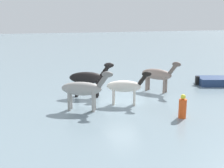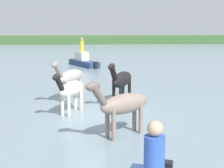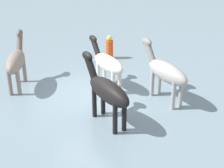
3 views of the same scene
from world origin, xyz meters
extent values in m
plane|color=gray|center=(0.00, 0.00, 0.00)|extent=(151.47, 151.47, 0.00)
ellipsoid|color=black|center=(1.02, 1.59, 1.14)|extent=(1.39, 2.13, 0.69)
cylinder|color=black|center=(0.93, 0.96, 0.57)|extent=(0.15, 0.15, 1.14)
cylinder|color=black|center=(0.62, 1.10, 0.57)|extent=(0.15, 0.15, 1.14)
cylinder|color=black|center=(1.43, 2.09, 0.57)|extent=(0.15, 0.15, 1.14)
cylinder|color=black|center=(1.12, 2.23, 0.57)|extent=(0.15, 0.15, 1.14)
cylinder|color=black|center=(0.58, 0.59, 1.59)|extent=(0.48, 0.67, 0.76)
ellipsoid|color=black|center=(0.49, 0.40, 1.90)|extent=(0.45, 0.61, 0.30)
ellipsoid|color=gray|center=(0.77, -2.85, 1.11)|extent=(1.98, 1.68, 0.68)
cylinder|color=gray|center=(0.38, -3.34, 0.56)|extent=(0.15, 0.15, 1.11)
cylinder|color=gray|center=(0.19, -3.08, 0.56)|extent=(0.15, 0.15, 1.11)
cylinder|color=gray|center=(1.35, -2.62, 0.56)|extent=(0.15, 0.15, 1.11)
cylinder|color=gray|center=(1.16, -2.36, 0.56)|extent=(0.15, 0.15, 1.11)
cylinder|color=#63544C|center=(-0.09, -3.49, 1.55)|extent=(0.64, 0.55, 0.74)
ellipsoid|color=#63544C|center=(-0.26, -3.61, 1.86)|extent=(0.58, 0.52, 0.30)
ellipsoid|color=silver|center=(-1.19, 0.12, 1.02)|extent=(1.26, 1.91, 0.62)
cylinder|color=silver|center=(-1.28, -0.45, 0.51)|extent=(0.14, 0.14, 1.02)
cylinder|color=silver|center=(-1.56, -0.32, 0.51)|extent=(0.14, 0.14, 1.02)
cylinder|color=silver|center=(-0.82, 0.56, 0.51)|extent=(0.14, 0.14, 1.02)
cylinder|color=silver|center=(-1.10, 0.69, 0.51)|extent=(0.14, 0.14, 1.02)
cylinder|color=black|center=(-1.60, -0.77, 1.43)|extent=(0.43, 0.60, 0.68)
ellipsoid|color=black|center=(-1.68, -0.95, 1.70)|extent=(0.40, 0.55, 0.27)
ellipsoid|color=#9E9993|center=(-1.39, 2.47, 1.13)|extent=(1.47, 2.10, 0.69)
cylinder|color=#9E9993|center=(-1.52, 1.85, 0.57)|extent=(0.15, 0.15, 1.13)
cylinder|color=#9E9993|center=(-1.81, 2.00, 0.57)|extent=(0.15, 0.15, 1.13)
cylinder|color=#9E9993|center=(-0.96, 2.94, 0.57)|extent=(0.15, 0.15, 1.13)
cylinder|color=#9E9993|center=(-1.25, 3.09, 0.57)|extent=(0.15, 0.15, 1.13)
cylinder|color=slate|center=(-1.88, 1.51, 1.58)|extent=(0.50, 0.67, 0.75)
ellipsoid|color=slate|center=(-1.98, 1.31, 1.89)|extent=(0.47, 0.61, 0.30)
cylinder|color=#E54C19|center=(-3.99, -1.70, 0.45)|extent=(0.36, 0.36, 0.90)
sphere|color=yellow|center=(-3.99, -1.70, 1.02)|extent=(0.24, 0.24, 0.24)
camera|label=1|loc=(-14.64, 5.48, 4.54)|focal=45.03mm
camera|label=2|loc=(-0.18, -13.78, 3.90)|focal=54.36mm
camera|label=3|loc=(8.77, 6.75, 5.71)|focal=53.67mm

